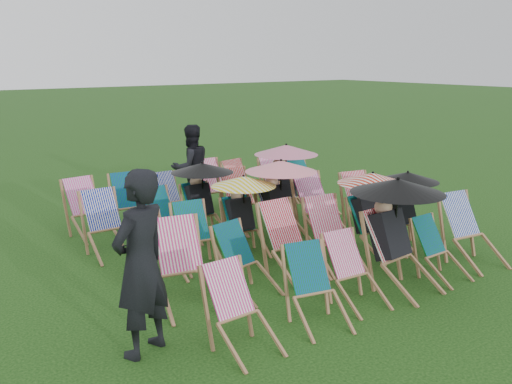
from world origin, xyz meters
TOP-DOWN VIEW (x-y plane):
  - ground at (0.00, 0.00)m, footprint 100.00×100.00m
  - deckchair_0 at (-2.10, -2.33)m, footprint 0.61×0.83m
  - deckchair_1 at (-1.09, -2.34)m, footprint 0.73×0.90m
  - deckchair_2 at (-0.34, -2.20)m, footprint 0.61×0.81m
  - deckchair_3 at (0.47, -2.17)m, footprint 1.22×1.29m
  - deckchair_4 at (1.22, -2.27)m, footprint 0.55×0.76m
  - deckchair_5 at (2.07, -2.18)m, footprint 0.76×0.98m
  - deckchair_6 at (-2.05, -1.05)m, footprint 0.84×1.05m
  - deckchair_7 at (-1.23, -1.16)m, footprint 0.73×0.90m
  - deckchair_8 at (-0.37, -1.03)m, footprint 0.67×0.93m
  - deckchair_9 at (0.35, -1.09)m, footprint 0.77×0.98m
  - deckchair_10 at (1.19, -1.06)m, footprint 1.06×1.12m
  - deckchair_11 at (1.97, -1.06)m, footprint 0.99×1.04m
  - deckchair_12 at (-1.94, -0.03)m, footprint 0.60×0.81m
  - deckchair_13 at (-1.25, 0.06)m, footprint 0.70×0.89m
  - deckchair_14 at (-0.36, 0.16)m, footprint 1.00×1.06m
  - deckchair_15 at (0.35, 0.10)m, footprint 1.15×1.23m
  - deckchair_16 at (1.16, 0.10)m, footprint 0.70×0.97m
  - deckchair_17 at (2.13, 0.03)m, footprint 0.78×0.97m
  - deckchair_18 at (-2.11, 1.27)m, footprint 0.65×0.90m
  - deckchair_19 at (-1.21, 1.16)m, footprint 0.63×0.86m
  - deckchair_20 at (-0.45, 1.25)m, footprint 1.04×1.09m
  - deckchair_21 at (0.39, 1.20)m, footprint 0.72×0.98m
  - deckchair_22 at (1.32, 1.20)m, footprint 1.17×1.22m
  - deckchair_23 at (1.98, 1.27)m, footprint 0.85×1.06m
  - deckchair_24 at (-2.01, 2.36)m, footprint 0.73×0.94m
  - deckchair_25 at (-1.27, 2.28)m, footprint 0.73×0.94m
  - deckchair_26 at (-0.48, 2.37)m, footprint 0.59×0.81m
  - deckchair_27 at (0.51, 2.36)m, footprint 0.70×0.96m
  - deckchair_28 at (1.15, 2.31)m, footprint 0.78×0.97m
  - deckchair_29 at (2.02, 2.39)m, footprint 0.69×0.89m
  - person_left at (-2.94, -1.78)m, footprint 0.83×0.70m
  - person_rear at (0.24, 2.88)m, footprint 0.84×0.66m

SIDE VIEW (x-z plane):
  - ground at x=0.00m, z-range 0.00..0.00m
  - deckchair_4 at x=1.22m, z-range 0.00..0.81m
  - deckchair_2 at x=-0.34m, z-range 0.00..0.85m
  - deckchair_12 at x=-1.94m, z-range 0.00..0.86m
  - deckchair_26 at x=-0.48m, z-range 0.00..0.87m
  - deckchair_1 at x=-1.09m, z-range 0.00..0.87m
  - deckchair_0 at x=-2.10m, z-range 0.00..0.87m
  - deckchair_7 at x=-1.23m, z-range 0.00..0.88m
  - deckchair_13 at x=-1.25m, z-range 0.00..0.89m
  - deckchair_29 at x=2.02m, z-range 0.00..0.89m
  - deckchair_19 at x=-1.21m, z-range 0.00..0.90m
  - deckchair_28 at x=1.15m, z-range 0.00..0.95m
  - deckchair_17 at x=2.13m, z-range 0.00..0.95m
  - deckchair_24 at x=-2.01m, z-range 0.00..0.96m
  - deckchair_25 at x=-1.27m, z-range 0.00..0.96m
  - deckchair_18 at x=-2.11m, z-range 0.00..0.96m
  - deckchair_9 at x=0.35m, z-range 0.00..0.97m
  - deckchair_5 at x=2.07m, z-range 0.00..0.99m
  - deckchair_8 at x=-0.37m, z-range 0.00..1.00m
  - deckchair_27 at x=0.51m, z-range 0.00..1.01m
  - deckchair_6 at x=-2.05m, z-range 0.00..1.02m
  - deckchair_23 at x=1.98m, z-range 0.00..1.02m
  - deckchair_21 at x=0.39m, z-range 0.00..1.02m
  - deckchair_16 at x=1.16m, z-range 0.00..1.03m
  - deckchair_11 at x=1.97m, z-range 0.03..1.21m
  - deckchair_14 at x=-0.36m, z-range 0.03..1.22m
  - deckchair_20 at x=-0.45m, z-range 0.03..1.27m
  - deckchair_10 at x=1.19m, z-range 0.03..1.29m
  - deckchair_15 at x=0.35m, z-range 0.04..1.40m
  - deckchair_22 at x=1.32m, z-range 0.04..1.43m
  - deckchair_3 at x=0.47m, z-range 0.04..1.48m
  - person_rear at x=0.24m, z-range 0.00..1.69m
  - person_left at x=-2.94m, z-range 0.00..1.92m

